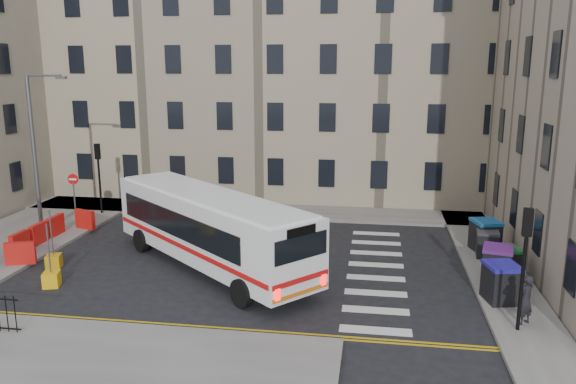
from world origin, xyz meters
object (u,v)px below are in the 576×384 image
(wheelie_bin_d, at_px, (487,244))
(bus, at_px, (210,226))
(wheelie_bin_c, at_px, (505,262))
(pedestrian, at_px, (526,300))
(wheelie_bin_e, at_px, (485,235))
(streetlamp, at_px, (34,153))
(bollard_chevron, at_px, (54,261))
(wheelie_bin_b, at_px, (497,264))
(bollard_yellow, at_px, (52,279))
(wheelie_bin_a, at_px, (501,282))

(wheelie_bin_d, bearing_deg, bus, -159.80)
(wheelie_bin_c, bearing_deg, pedestrian, -106.45)
(wheelie_bin_c, xyz_separation_m, wheelie_bin_e, (-0.21, 3.35, 0.11))
(streetlamp, bearing_deg, bollard_chevron, -52.69)
(wheelie_bin_b, xyz_separation_m, bollard_chevron, (-18.61, -0.96, -0.57))
(bus, relative_size, wheelie_bin_b, 7.03)
(wheelie_bin_d, xyz_separation_m, bollard_yellow, (-17.70, -6.00, -0.46))
(bus, bearing_deg, wheelie_bin_c, -46.41)
(wheelie_bin_a, xyz_separation_m, bollard_yellow, (-17.27, -0.96, -0.56))
(wheelie_bin_b, relative_size, pedestrian, 0.90)
(bollard_chevron, bearing_deg, wheelie_bin_c, 4.69)
(streetlamp, bearing_deg, bus, -17.20)
(wheelie_bin_b, bearing_deg, streetlamp, -174.83)
(wheelie_bin_d, bearing_deg, wheelie_bin_c, -77.12)
(bus, bearing_deg, wheelie_bin_e, -31.10)
(wheelie_bin_b, distance_m, wheelie_bin_e, 3.96)
(wheelie_bin_c, distance_m, pedestrian, 4.46)
(streetlamp, bearing_deg, wheelie_bin_b, -8.29)
(streetlamp, distance_m, bollard_chevron, 6.57)
(wheelie_bin_b, height_order, bollard_chevron, wheelie_bin_b)
(bus, height_order, wheelie_bin_c, bus)
(wheelie_bin_e, bearing_deg, streetlamp, 167.52)
(wheelie_bin_a, relative_size, bollard_yellow, 2.49)
(wheelie_bin_a, relative_size, wheelie_bin_b, 0.98)
(bollard_chevron, bearing_deg, wheelie_bin_a, -3.22)
(wheelie_bin_b, bearing_deg, wheelie_bin_a, -83.51)
(wheelie_bin_b, bearing_deg, bollard_yellow, -156.98)
(wheelie_bin_c, xyz_separation_m, bollard_yellow, (-17.97, -3.56, -0.48))
(streetlamp, distance_m, bus, 10.64)
(wheelie_bin_a, height_order, bollard_yellow, wheelie_bin_a)
(pedestrian, bearing_deg, streetlamp, -56.99)
(wheelie_bin_e, relative_size, pedestrian, 0.92)
(wheelie_bin_a, height_order, pedestrian, pedestrian)
(bollard_chevron, bearing_deg, pedestrian, -8.71)
(wheelie_bin_c, distance_m, bollard_chevron, 19.14)
(wheelie_bin_d, height_order, wheelie_bin_e, wheelie_bin_e)
(bus, distance_m, bollard_chevron, 7.01)
(bus, height_order, wheelie_bin_b, bus)
(wheelie_bin_b, xyz_separation_m, wheelie_bin_e, (0.25, 3.96, 0.01))
(wheelie_bin_a, relative_size, wheelie_bin_c, 1.14)
(wheelie_bin_e, distance_m, bollard_yellow, 19.07)
(bollard_chevron, bearing_deg, wheelie_bin_e, 14.60)
(bus, height_order, wheelie_bin_e, bus)
(wheelie_bin_d, xyz_separation_m, wheelie_bin_e, (0.07, 0.91, 0.13))
(streetlamp, height_order, wheelie_bin_c, streetlamp)
(wheelie_bin_c, distance_m, wheelie_bin_d, 2.46)
(wheelie_bin_a, distance_m, wheelie_bin_b, 2.01)
(streetlamp, height_order, pedestrian, streetlamp)
(streetlamp, height_order, bollard_chevron, streetlamp)
(bus, distance_m, wheelie_bin_d, 12.45)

